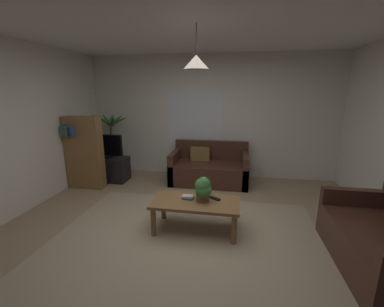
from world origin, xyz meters
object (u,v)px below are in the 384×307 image
object	(u,v)px
remote_on_table_0	(215,198)
pendant_lamp	(196,62)
potted_plant_on_table	(203,188)
bookshelf_corner	(84,152)
couch_under_window	(209,169)
potted_palm_corner	(112,144)
coffee_table	(196,206)
book_on_table_0	(188,198)
book_on_table_1	(188,196)
tv_stand	(107,169)
tv	(104,146)

from	to	relation	value
remote_on_table_0	pendant_lamp	bearing A→B (deg)	-33.82
potted_plant_on_table	bookshelf_corner	bearing A→B (deg)	154.33
couch_under_window	potted_palm_corner	distance (m)	2.26
remote_on_table_0	coffee_table	bearing A→B (deg)	-33.82
coffee_table	potted_plant_on_table	size ratio (longest dim) A/B	3.44
book_on_table_0	book_on_table_1	xyz separation A→B (m)	(0.00, 0.01, 0.02)
potted_palm_corner	pendant_lamp	size ratio (longest dim) A/B	2.83
book_on_table_0	tv_stand	bearing A→B (deg)	142.20
book_on_table_0	tv	distance (m)	2.62
tv_stand	bookshelf_corner	world-z (taller)	bookshelf_corner
bookshelf_corner	book_on_table_0	bearing A→B (deg)	-27.02
couch_under_window	book_on_table_1	bearing A→B (deg)	-93.01
couch_under_window	book_on_table_1	distance (m)	1.87
potted_plant_on_table	potted_palm_corner	xyz separation A→B (m)	(-2.34, 2.07, 0.08)
book_on_table_0	book_on_table_1	bearing A→B (deg)	71.92
book_on_table_1	potted_plant_on_table	xyz separation A→B (m)	(0.22, -0.04, 0.15)
couch_under_window	bookshelf_corner	bearing A→B (deg)	-163.01
bookshelf_corner	tv_stand	bearing A→B (deg)	67.78
pendant_lamp	potted_palm_corner	bearing A→B (deg)	137.16
remote_on_table_0	bookshelf_corner	size ratio (longest dim) A/B	0.11
couch_under_window	book_on_table_1	world-z (taller)	couch_under_window
potted_plant_on_table	bookshelf_corner	world-z (taller)	bookshelf_corner
tv_stand	potted_palm_corner	size ratio (longest dim) A/B	0.63
coffee_table	pendant_lamp	world-z (taller)	pendant_lamp
tv_stand	bookshelf_corner	bearing A→B (deg)	-112.22
couch_under_window	book_on_table_0	bearing A→B (deg)	-93.05
coffee_table	book_on_table_0	bearing A→B (deg)	158.89
book_on_table_1	potted_palm_corner	size ratio (longest dim) A/B	0.10
tv_stand	potted_palm_corner	bearing A→B (deg)	97.40
potted_palm_corner	bookshelf_corner	size ratio (longest dim) A/B	1.02
couch_under_window	coffee_table	distance (m)	1.91
couch_under_window	tv_stand	world-z (taller)	couch_under_window
tv_stand	tv	world-z (taller)	tv
book_on_table_1	couch_under_window	bearing A→B (deg)	86.99
tv	pendant_lamp	size ratio (longest dim) A/B	1.56
couch_under_window	tv	world-z (taller)	tv
coffee_table	tv_stand	world-z (taller)	tv_stand
couch_under_window	tv	size ratio (longest dim) A/B	1.99
potted_plant_on_table	pendant_lamp	distance (m)	1.57
coffee_table	book_on_table_0	world-z (taller)	book_on_table_0
couch_under_window	tv	xyz separation A→B (m)	(-2.16, -0.29, 0.48)
potted_plant_on_table	tv_stand	distance (m)	2.83
coffee_table	remote_on_table_0	bearing A→B (deg)	22.43
remote_on_table_0	bookshelf_corner	xyz separation A→B (m)	(-2.61, 1.09, 0.27)
tv_stand	tv	bearing A→B (deg)	-90.00
book_on_table_0	coffee_table	bearing A→B (deg)	-21.11
remote_on_table_0	tv_stand	world-z (taller)	tv_stand
potted_palm_corner	bookshelf_corner	world-z (taller)	potted_palm_corner
couch_under_window	bookshelf_corner	distance (m)	2.49
coffee_table	remote_on_table_0	distance (m)	0.28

